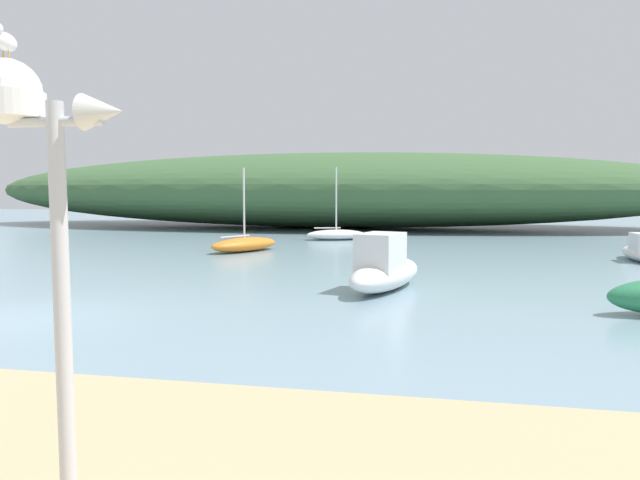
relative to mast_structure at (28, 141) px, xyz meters
The scene contains 7 objects.
ground_plane 8.65m from the mast_structure, 128.85° to the left, with size 120.00×120.00×0.00m, color #7A99A8.
distant_hill 36.90m from the mast_structure, 96.95° to the left, with size 50.64×14.71×5.10m, color #3D6038.
mast_structure is the anchor object (origin of this frame).
seagull_on_radar 0.72m from the mast_structure, behind, with size 0.13×0.31×0.22m.
motorboat_by_sandbar 11.47m from the mast_structure, 82.15° to the left, with size 2.12×4.05×1.48m.
sailboat_east_reach 26.14m from the mast_structure, 95.03° to the left, with size 3.26×2.13×3.71m.
sailboat_near_shore 20.27m from the mast_structure, 104.47° to the left, with size 2.65×3.55×3.45m.
Camera 1 is at (7.98, -10.06, 2.53)m, focal length 33.05 mm.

